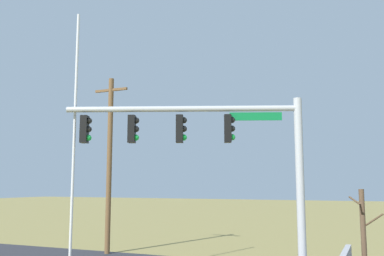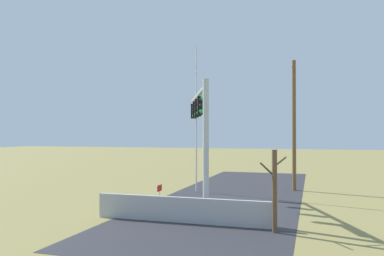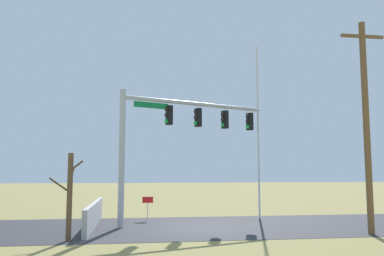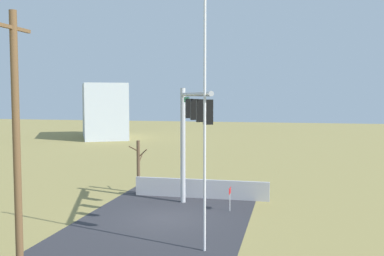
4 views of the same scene
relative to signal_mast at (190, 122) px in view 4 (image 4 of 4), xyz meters
name	(u,v)px [view 4 (image 4 of 4)]	position (x,y,z in m)	size (l,w,h in m)	color
ground_plane	(166,218)	(-0.78, 1.05, -4.66)	(160.00, 160.00, 0.00)	olive
road_surface	(138,245)	(-4.78, 1.05, -4.66)	(28.00, 8.00, 0.01)	#2D2D33
sidewalk_corner	(187,198)	(3.56, 1.00, -4.66)	(6.00, 6.00, 0.01)	#B7B5AD
retaining_fence	(201,189)	(3.80, 0.24, -4.12)	(0.20, 7.88, 1.09)	#A8A8AD
signal_mast	(190,122)	(0.00, 0.00, 0.00)	(7.68, 3.16, 6.35)	#B2B5BA
flagpole	(205,126)	(-4.80, -1.65, 0.13)	(0.10, 0.10, 9.58)	silver
utility_pole	(16,135)	(-7.48, 4.48, -0.08)	(1.90, 0.26, 8.83)	brown
bare_tree	(138,166)	(4.35, 4.24, -2.99)	(1.27, 1.02, 3.21)	brown
open_sign	(230,194)	(1.24, -1.81, -3.75)	(0.56, 0.04, 1.22)	silver
distant_building	(104,111)	(37.61, 21.16, -0.84)	(11.67, 5.70, 7.64)	silver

